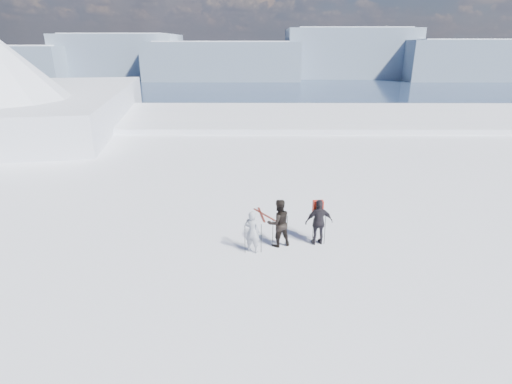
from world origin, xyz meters
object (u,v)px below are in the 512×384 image
at_px(skier_pack, 319,222).
at_px(skier_grey, 252,232).
at_px(skis_loose, 263,215).
at_px(skier_dark, 279,223).

bearing_deg(skier_pack, skier_grey, 7.15).
bearing_deg(skis_loose, skier_pack, -52.35).
xyz_separation_m(skier_pack, skis_loose, (-2.16, 2.80, -0.92)).
distance_m(skier_grey, skier_dark, 1.15).
bearing_deg(skier_pack, skier_dark, -2.13).
distance_m(skier_pack, skis_loose, 3.65).
height_order(skier_grey, skier_dark, skier_dark).
bearing_deg(skier_grey, skier_dark, -132.34).
relative_size(skier_pack, skis_loose, 1.10).
height_order(skier_grey, skier_pack, skier_pack).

